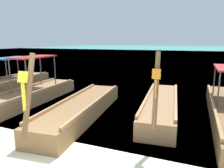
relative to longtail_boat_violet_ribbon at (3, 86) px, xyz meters
The scene contains 5 objects.
sea_water 57.06m from the longtail_boat_violet_ribbon, 83.35° to the left, with size 120.00×120.00×0.00m, color #2DB29E.
longtail_boat_violet_ribbon is the anchor object (origin of this frame).
longtail_boat_red_ribbon 2.93m from the longtail_boat_violet_ribbon, 26.96° to the right, with size 1.47×6.95×2.89m.
longtail_boat_yellow_ribbon 5.75m from the longtail_boat_violet_ribbon, 15.49° to the right, with size 1.70×5.91×2.42m.
longtail_boat_orange_ribbon 8.11m from the longtail_boat_violet_ribbon, ahead, with size 1.55×5.48×2.43m.
Camera 1 is at (2.58, -3.00, 2.67)m, focal length 33.76 mm.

